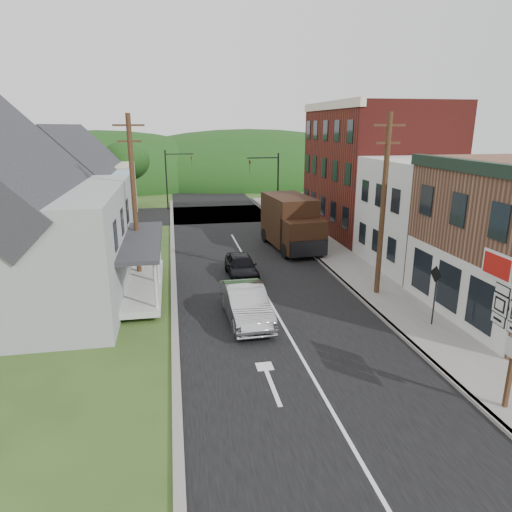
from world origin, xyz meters
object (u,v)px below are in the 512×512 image
silver_sedan (246,304)px  warning_sign (435,287)px  delivery_van (291,223)px  dark_sedan (241,266)px

silver_sedan → warning_sign: warning_sign is taller
silver_sedan → delivery_van: delivery_van is taller
delivery_van → warning_sign: size_ratio=2.55×
dark_sedan → warning_sign: size_ratio=1.49×
silver_sedan → warning_sign: 8.09m
dark_sedan → delivery_van: (4.39, 5.63, 1.18)m
delivery_van → warning_sign: delivery_van is taller
dark_sedan → warning_sign: (7.03, -8.14, 1.17)m
silver_sedan → delivery_van: (5.09, 11.61, 1.06)m
dark_sedan → delivery_van: delivery_van is taller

